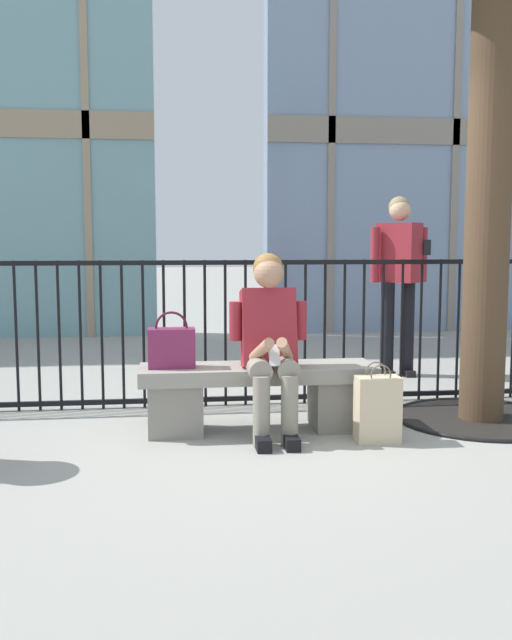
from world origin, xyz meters
TOP-DOWN VIEW (x-y plane):
  - ground_plane at (0.00, 0.00)m, footprint 60.00×60.00m
  - stone_bench at (0.00, 0.00)m, footprint 1.60×0.44m
  - seated_person_with_phone at (0.07, -0.13)m, footprint 0.52×0.66m
  - handbag_on_bench at (-0.58, -0.01)m, footprint 0.31×0.15m
  - shopping_bag at (0.73, -0.38)m, footprint 0.28×0.16m
  - bystander_at_railing at (1.58, 1.82)m, footprint 0.55×0.43m
  - plaza_railing at (0.00, 0.77)m, footprint 7.94×0.04m

SIDE VIEW (x-z plane):
  - ground_plane at x=0.00m, z-range 0.00..0.00m
  - shopping_bag at x=0.73m, z-range -0.04..0.48m
  - stone_bench at x=0.00m, z-range 0.05..0.50m
  - plaza_railing at x=0.00m, z-range 0.01..1.15m
  - handbag_on_bench at x=-0.58m, z-range 0.40..0.78m
  - seated_person_with_phone at x=0.07m, z-range 0.04..1.26m
  - bystander_at_railing at x=1.58m, z-range 0.15..1.86m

